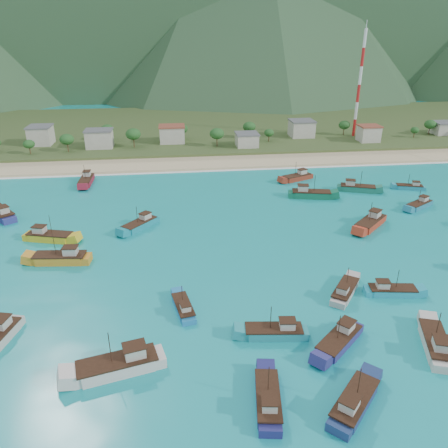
{
  "coord_description": "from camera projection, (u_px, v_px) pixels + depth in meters",
  "views": [
    {
      "loc": [
        -6.26,
        -73.51,
        44.31
      ],
      "look_at": [
        4.93,
        18.0,
        3.0
      ],
      "focal_mm": 35.0,
      "sensor_mm": 36.0,
      "label": 1
    }
  ],
  "objects": [
    {
      "name": "boat_15",
      "position": [
        184.0,
        308.0,
        74.78
      ],
      "size": [
        4.1,
        8.81,
        5.02
      ],
      "rotation": [
        0.0,
        0.0,
        0.19
      ],
      "color": "#1D77B4",
      "rests_on": "ground"
    },
    {
      "name": "boat_14",
      "position": [
        410.0,
        187.0,
        131.81
      ],
      "size": [
        8.85,
        4.81,
        5.02
      ],
      "rotation": [
        0.0,
        0.0,
        1.28
      ],
      "color": "teal",
      "rests_on": "ground"
    },
    {
      "name": "vegetation",
      "position": [
        174.0,
        135.0,
        175.86
      ],
      "size": [
        271.92,
        25.6,
        8.12
      ],
      "color": "#235623",
      "rests_on": "ground"
    },
    {
      "name": "radio_tower",
      "position": [
        359.0,
        85.0,
        181.86
      ],
      "size": [
        1.2,
        1.2,
        42.96
      ],
      "color": "red",
      "rests_on": "ground"
    },
    {
      "name": "boat_4",
      "position": [
        140.0,
        225.0,
        106.1
      ],
      "size": [
        9.28,
        10.07,
        6.26
      ],
      "rotation": [
        0.0,
        0.0,
        2.43
      ],
      "color": "teal",
      "rests_on": "ground"
    },
    {
      "name": "boat_31",
      "position": [
        354.0,
        404.0,
        55.5
      ],
      "size": [
        9.55,
        9.82,
        6.25
      ],
      "rotation": [
        0.0,
        0.0,
        5.52
      ],
      "color": "navy",
      "rests_on": "ground"
    },
    {
      "name": "village",
      "position": [
        189.0,
        135.0,
        176.96
      ],
      "size": [
        217.91,
        23.09,
        7.61
      ],
      "color": "beige",
      "rests_on": "ground"
    },
    {
      "name": "boat_9",
      "position": [
        370.0,
        223.0,
        106.6
      ],
      "size": [
        11.12,
        10.78,
        7.07
      ],
      "rotation": [
        0.0,
        0.0,
        2.33
      ],
      "color": "#B8351E",
      "rests_on": "ground"
    },
    {
      "name": "boat_29",
      "position": [
        275.0,
        332.0,
        68.56
      ],
      "size": [
        10.38,
        4.09,
        5.97
      ],
      "rotation": [
        0.0,
        0.0,
        1.46
      ],
      "color": "teal",
      "rests_on": "ground"
    },
    {
      "name": "boat_19",
      "position": [
        391.0,
        291.0,
        79.42
      ],
      "size": [
        9.67,
        4.14,
        5.53
      ],
      "rotation": [
        0.0,
        0.0,
        4.56
      ],
      "color": "#1CA0BA",
      "rests_on": "ground"
    },
    {
      "name": "boat_33",
      "position": [
        435.0,
        345.0,
        65.83
      ],
      "size": [
        6.55,
        11.28,
        6.4
      ],
      "rotation": [
        0.0,
        0.0,
        5.95
      ],
      "color": "beige",
      "rests_on": "ground"
    },
    {
      "name": "boat_1",
      "position": [
        2.0,
        214.0,
        111.95
      ],
      "size": [
        9.98,
        11.53,
        7.0
      ],
      "rotation": [
        0.0,
        0.0,
        0.65
      ],
      "color": "navy",
      "rests_on": "ground"
    },
    {
      "name": "boat_27",
      "position": [
        268.0,
        401.0,
        55.99
      ],
      "size": [
        4.46,
        10.41,
        5.95
      ],
      "rotation": [
        0.0,
        0.0,
        6.13
      ],
      "color": "navy",
      "rests_on": "ground"
    },
    {
      "name": "boat_32",
      "position": [
        419.0,
        205.0,
        118.19
      ],
      "size": [
        9.67,
        7.44,
        5.67
      ],
      "rotation": [
        0.0,
        0.0,
        2.12
      ],
      "color": "teal",
      "rests_on": "ground"
    },
    {
      "name": "boat_26",
      "position": [
        61.0,
        259.0,
        90.2
      ],
      "size": [
        12.04,
        4.62,
        6.95
      ],
      "rotation": [
        0.0,
        0.0,
        1.47
      ],
      "color": "orange",
      "rests_on": "ground"
    },
    {
      "name": "boat_0",
      "position": [
        357.0,
        189.0,
        130.03
      ],
      "size": [
        11.64,
        6.82,
        6.6
      ],
      "rotation": [
        0.0,
        0.0,
        4.37
      ],
      "color": "#1C7059",
      "rests_on": "ground"
    },
    {
      "name": "surf_line",
      "position": [
        191.0,
        171.0,
        148.36
      ],
      "size": [
        400.0,
        2.5,
        0.08
      ],
      "primitive_type": "cube",
      "color": "white",
      "rests_on": "ground"
    },
    {
      "name": "boat_8",
      "position": [
        310.0,
        194.0,
        125.07
      ],
      "size": [
        12.64,
        6.05,
        7.19
      ],
      "rotation": [
        0.0,
        0.0,
        4.5
      ],
      "color": "#106445",
      "rests_on": "ground"
    },
    {
      "name": "boat_25",
      "position": [
        297.0,
        178.0,
        139.73
      ],
      "size": [
        11.12,
        7.37,
        6.36
      ],
      "rotation": [
        0.0,
        0.0,
        2.0
      ],
      "color": "maroon",
      "rests_on": "ground"
    },
    {
      "name": "ground",
      "position": [
        210.0,
        276.0,
        85.4
      ],
      "size": [
        600.0,
        600.0,
        0.0
      ],
      "primitive_type": "plane",
      "color": "#0D7E91",
      "rests_on": "ground"
    },
    {
      "name": "boat_18",
      "position": [
        49.0,
        237.0,
        99.75
      ],
      "size": [
        11.74,
        6.27,
        6.65
      ],
      "rotation": [
        0.0,
        0.0,
        4.44
      ],
      "color": "gold",
      "rests_on": "ground"
    },
    {
      "name": "boat_12",
      "position": [
        345.0,
        292.0,
        79.3
      ],
      "size": [
        8.05,
        9.43,
        5.7
      ],
      "rotation": [
        0.0,
        0.0,
        5.64
      ],
      "color": "#B6ADA5",
      "rests_on": "ground"
    },
    {
      "name": "beach",
      "position": [
        190.0,
        164.0,
        156.96
      ],
      "size": [
        400.0,
        18.0,
        1.2
      ],
      "primitive_type": "cube",
      "color": "beige",
      "rests_on": "ground"
    },
    {
      "name": "boat_7",
      "position": [
        339.0,
        341.0,
        66.68
      ],
      "size": [
        9.9,
        9.44,
        6.24
      ],
      "rotation": [
        0.0,
        0.0,
        2.31
      ],
      "color": "navy",
      "rests_on": "ground"
    },
    {
      "name": "land",
      "position": [
        184.0,
        128.0,
        212.22
      ],
      "size": [
        400.0,
        110.0,
        2.4
      ],
      "primitive_type": "cube",
      "color": "#385123",
      "rests_on": "ground"
    },
    {
      "name": "boat_11",
      "position": [
        86.0,
        181.0,
        136.58
      ],
      "size": [
        3.46,
        11.27,
        6.64
      ],
      "rotation": [
        0.0,
        0.0,
        3.13
      ],
      "color": "maroon",
      "rests_on": "ground"
    },
    {
      "name": "boat_13",
      "position": [
        120.0,
        366.0,
        61.41
      ],
      "size": [
        13.02,
        6.55,
        7.39
      ],
      "rotation": [
        0.0,
        0.0,
        1.81
      ],
      "color": "silver",
      "rests_on": "ground"
    }
  ]
}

